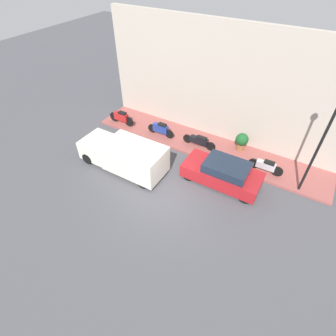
# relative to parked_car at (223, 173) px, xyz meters

# --- Properties ---
(ground_plane) EXTENTS (60.00, 60.00, 0.00)m
(ground_plane) POSITION_rel_parked_car_xyz_m (-2.23, 2.01, -0.63)
(ground_plane) COLOR #47474C
(sidewalk) EXTENTS (2.45, 14.27, 0.13)m
(sidewalk) POSITION_rel_parked_car_xyz_m (2.34, 2.01, -0.57)
(sidewalk) COLOR #934C47
(sidewalk) RESTS_ON ground_plane
(building_facade) EXTENTS (0.30, 14.27, 6.65)m
(building_facade) POSITION_rel_parked_car_xyz_m (3.72, 2.01, 2.69)
(building_facade) COLOR #B2A899
(building_facade) RESTS_ON ground_plane
(parked_car) EXTENTS (1.70, 3.93, 1.31)m
(parked_car) POSITION_rel_parked_car_xyz_m (0.00, 0.00, 0.00)
(parked_car) COLOR maroon
(parked_car) RESTS_ON ground_plane
(delivery_van) EXTENTS (1.84, 4.86, 1.67)m
(delivery_van) POSITION_rel_parked_car_xyz_m (-1.58, 5.01, 0.22)
(delivery_van) COLOR silver
(delivery_van) RESTS_ON ground_plane
(motorcycle_black) EXTENTS (0.30, 2.07, 0.71)m
(motorcycle_black) POSITION_rel_parked_car_xyz_m (2.01, 2.26, -0.11)
(motorcycle_black) COLOR black
(motorcycle_black) RESTS_ON sidewalk
(motorcycle_blue) EXTENTS (0.30, 1.82, 0.85)m
(motorcycle_blue) POSITION_rel_parked_car_xyz_m (1.85, 4.83, -0.05)
(motorcycle_blue) COLOR navy
(motorcycle_blue) RESTS_ON sidewalk
(motorcycle_red) EXTENTS (0.30, 1.87, 0.89)m
(motorcycle_red) POSITION_rel_parked_car_xyz_m (1.67, 7.77, -0.02)
(motorcycle_red) COLOR #B21E1E
(motorcycle_red) RESTS_ON sidewalk
(scooter_silver) EXTENTS (0.30, 1.83, 0.73)m
(scooter_silver) POSITION_rel_parked_car_xyz_m (1.78, -1.72, -0.10)
(scooter_silver) COLOR #B7B7BF
(scooter_silver) RESTS_ON sidewalk
(streetlamp) EXTENTS (0.30, 0.30, 5.34)m
(streetlamp) POSITION_rel_parked_car_xyz_m (1.39, -3.56, 2.76)
(streetlamp) COLOR black
(streetlamp) RESTS_ON sidewalk
(potted_plant) EXTENTS (0.73, 0.73, 1.06)m
(potted_plant) POSITION_rel_parked_car_xyz_m (3.00, 0.05, 0.09)
(potted_plant) COLOR brown
(potted_plant) RESTS_ON sidewalk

